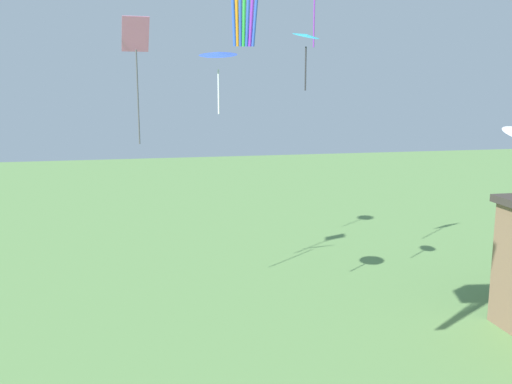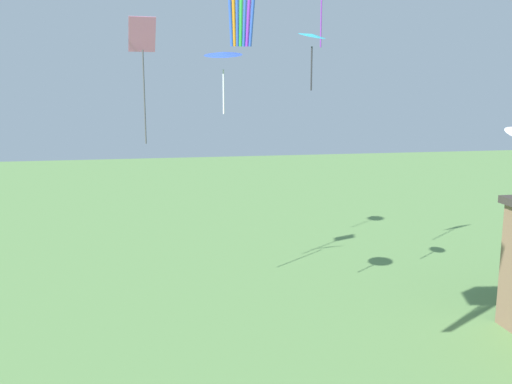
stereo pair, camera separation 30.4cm
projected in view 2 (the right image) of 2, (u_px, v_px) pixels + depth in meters
The scene contains 3 objects.
kite_pink_diamond at pixel (143, 52), 17.96m from camera, with size 0.90×0.67×3.95m.
kite_blue_delta at pixel (223, 55), 16.40m from camera, with size 1.38×1.38×1.88m.
kite_cyan_delta at pixel (312, 37), 17.54m from camera, with size 1.19×1.19×1.82m.
Camera 2 is at (-2.06, -2.03, 7.85)m, focal length 40.00 mm.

